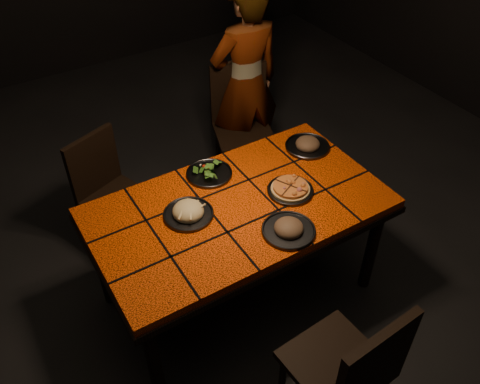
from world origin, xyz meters
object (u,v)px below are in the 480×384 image
chair_far_left (107,186)px  diner (246,84)px  plate_pizza (290,189)px  chair_near (351,368)px  dining_table (239,215)px  plate_pasta (188,212)px  chair_far_right (241,118)px

chair_far_left → diner: diner is taller
chair_far_left → plate_pizza: 1.24m
chair_near → diner: diner is taller
chair_near → diner: (0.74, 2.07, 0.23)m
dining_table → plate_pizza: bearing=-11.2°
plate_pizza → chair_far_left: bearing=130.6°
chair_near → plate_pizza: bearing=-112.4°
chair_far_left → diner: size_ratio=0.54×
chair_near → plate_pasta: (-0.26, 1.05, 0.24)m
chair_near → plate_pizza: size_ratio=3.17×
dining_table → chair_near: size_ratio=1.75×
dining_table → diner: size_ratio=1.06×
plate_pizza → plate_pasta: bearing=167.5°
dining_table → plate_pasta: bearing=166.2°
chair_far_right → plate_pizza: (-0.34, -1.08, 0.24)m
chair_near → chair_far_right: 2.10m
chair_near → chair_far_left: (-0.47, 1.84, -0.05)m
chair_far_right → plate_pizza: chair_far_right is taller
chair_near → plate_pasta: chair_near is taller
chair_far_right → plate_pasta: (-0.92, -0.95, 0.24)m
chair_far_right → diner: bearing=58.6°
chair_near → diner: 2.21m
chair_near → dining_table: bearing=-94.3°
plate_pizza → plate_pasta: size_ratio=1.08×
chair_far_left → plate_pasta: 0.87m
dining_table → chair_far_right: 1.21m
chair_near → plate_pizza: (0.31, 0.92, 0.24)m
dining_table → chair_far_left: size_ratio=1.96×
chair_far_right → chair_far_left: bearing=-153.6°
diner → plate_pasta: diner is taller
dining_table → plate_pasta: size_ratio=5.99×
chair_far_left → plate_pizza: chair_far_left is taller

